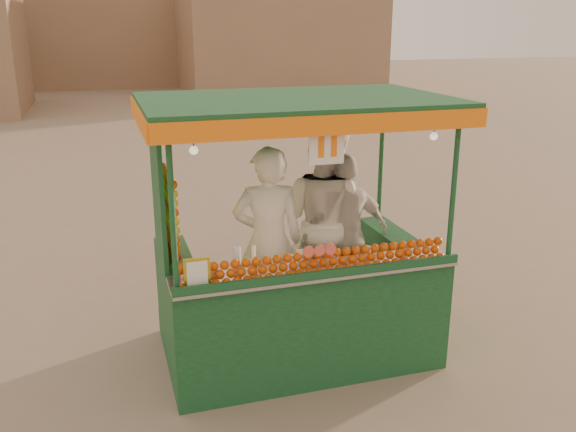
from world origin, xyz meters
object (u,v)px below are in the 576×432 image
object	(u,v)px
vendor_middle	(324,219)
vendor_left	(268,241)
juice_cart	(292,280)
vendor_right	(345,235)

from	to	relation	value
vendor_middle	vendor_left	bearing A→B (deg)	73.13
juice_cart	vendor_middle	xyz separation A→B (m)	(0.46, 0.39, 0.44)
vendor_left	vendor_middle	world-z (taller)	vendor_middle
vendor_middle	vendor_right	size ratio (longest dim) A/B	1.17
vendor_left	vendor_middle	xyz separation A→B (m)	(0.67, 0.31, 0.06)
juice_cart	vendor_right	distance (m)	0.75
juice_cart	vendor_middle	bearing A→B (deg)	40.18
juice_cart	vendor_middle	world-z (taller)	juice_cart
vendor_left	vendor_right	xyz separation A→B (m)	(0.85, 0.17, -0.08)
vendor_middle	vendor_right	distance (m)	0.26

